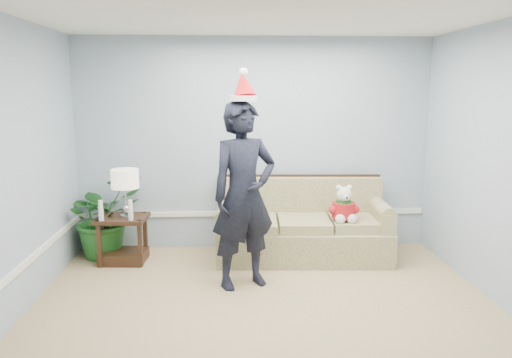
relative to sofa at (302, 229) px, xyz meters
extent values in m
cube|color=tan|center=(-0.57, -2.07, -0.35)|extent=(4.50, 5.00, 0.02)
cube|color=#92ABBA|center=(-0.57, 0.44, 1.01)|extent=(4.50, 0.02, 2.70)
cube|color=#92ABBA|center=(-0.57, -4.58, 1.01)|extent=(4.50, 0.02, 2.70)
cube|color=white|center=(-0.57, 0.42, 0.11)|extent=(4.48, 0.03, 0.06)
cube|color=brown|center=(0.00, -0.06, -0.15)|extent=(2.12, 1.00, 0.39)
cube|color=brown|center=(-0.64, -0.11, 0.11)|extent=(0.65, 0.74, 0.12)
cube|color=brown|center=(0.00, -0.11, 0.11)|extent=(0.65, 0.74, 0.12)
cube|color=brown|center=(0.64, -0.11, 0.11)|extent=(0.65, 0.74, 0.12)
cube|color=brown|center=(0.00, 0.28, 0.33)|extent=(2.08, 0.31, 0.55)
cube|color=black|center=(0.00, 0.35, 0.60)|extent=(2.07, 0.17, 0.05)
cube|color=brown|center=(-0.95, -0.06, 0.17)|extent=(0.23, 0.90, 0.24)
cube|color=brown|center=(0.95, -0.06, 0.17)|extent=(0.23, 0.90, 0.24)
cube|color=#371D14|center=(-2.18, -0.08, 0.19)|extent=(0.61, 0.53, 0.05)
cube|color=#371D14|center=(-2.18, -0.08, -0.28)|extent=(0.55, 0.47, 0.13)
cube|color=#371D14|center=(-2.41, -0.27, -0.06)|extent=(0.05, 0.05, 0.56)
cube|color=#371D14|center=(-1.94, -0.27, -0.06)|extent=(0.05, 0.05, 0.56)
cube|color=#371D14|center=(-2.41, 0.11, -0.06)|extent=(0.05, 0.05, 0.56)
cube|color=#371D14|center=(-1.94, 0.11, -0.06)|extent=(0.05, 0.05, 0.56)
cylinder|color=silver|center=(-2.11, -0.11, 0.23)|extent=(0.15, 0.15, 0.03)
sphere|color=silver|center=(-2.11, -0.11, 0.32)|extent=(0.09, 0.09, 0.09)
cylinder|color=silver|center=(-2.11, -0.11, 0.46)|extent=(0.02, 0.02, 0.32)
cylinder|color=beige|center=(-2.11, -0.11, 0.68)|extent=(0.32, 0.32, 0.22)
cylinder|color=silver|center=(-2.37, -0.26, 0.28)|extent=(0.06, 0.06, 0.13)
cylinder|color=white|center=(-2.37, -0.26, 0.40)|extent=(0.05, 0.05, 0.11)
cylinder|color=silver|center=(-2.04, -0.26, 0.28)|extent=(0.06, 0.06, 0.13)
cylinder|color=white|center=(-2.04, -0.26, 0.40)|extent=(0.05, 0.05, 0.11)
imported|color=#206223|center=(-2.45, 0.15, 0.16)|extent=(1.20, 1.19, 1.01)
imported|color=black|center=(-0.75, -0.88, 0.63)|extent=(0.84, 0.71, 1.95)
cylinder|color=white|center=(-0.75, -0.88, 1.62)|extent=(0.36, 0.36, 0.05)
cone|color=red|center=(-0.75, -0.86, 1.76)|extent=(0.32, 0.36, 0.33)
sphere|color=white|center=(-0.75, -0.96, 1.87)|extent=(0.09, 0.09, 0.09)
sphere|color=white|center=(0.45, -0.24, 0.30)|extent=(0.25, 0.25, 0.25)
cylinder|color=red|center=(0.45, -0.24, 0.30)|extent=(0.28, 0.28, 0.18)
cylinder|color=#165C1E|center=(0.45, -0.24, 0.40)|extent=(0.19, 0.19, 0.03)
sphere|color=white|center=(0.38, -0.35, 0.22)|extent=(0.12, 0.12, 0.12)
sphere|color=white|center=(0.52, -0.35, 0.22)|extent=(0.12, 0.12, 0.12)
sphere|color=white|center=(0.45, -0.25, 0.49)|extent=(0.18, 0.18, 0.18)
sphere|color=black|center=(0.45, -0.35, 0.47)|extent=(0.03, 0.03, 0.03)
sphere|color=white|center=(0.39, -0.24, 0.57)|extent=(0.07, 0.07, 0.07)
sphere|color=white|center=(0.51, -0.24, 0.57)|extent=(0.07, 0.07, 0.07)
camera|label=1|loc=(-0.91, -5.91, 1.72)|focal=35.00mm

